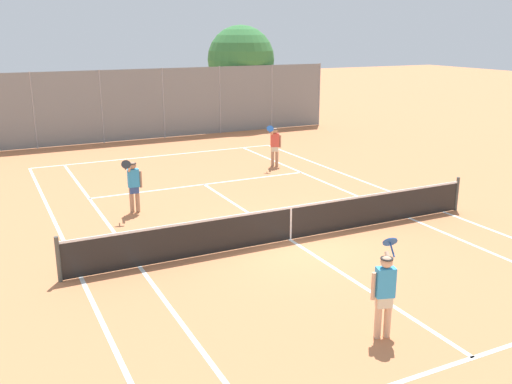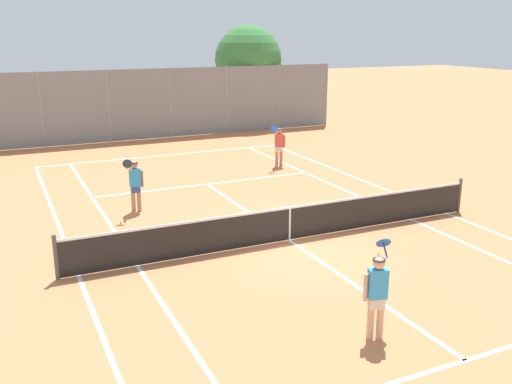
{
  "view_description": "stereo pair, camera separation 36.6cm",
  "coord_description": "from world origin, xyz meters",
  "px_view_note": "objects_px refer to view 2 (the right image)",
  "views": [
    {
      "loc": [
        -7.21,
        -12.52,
        5.45
      ],
      "look_at": [
        -0.29,
        1.5,
        1.0
      ],
      "focal_mm": 40.0,
      "sensor_mm": 36.0,
      "label": 1
    },
    {
      "loc": [
        -6.88,
        -12.68,
        5.45
      ],
      "look_at": [
        -0.29,
        1.5,
        1.0
      ],
      "focal_mm": 40.0,
      "sensor_mm": 36.0,
      "label": 2
    }
  ],
  "objects_px": {
    "player_far_left": "(135,183)",
    "player_far_right": "(279,144)",
    "player_near_side": "(377,292)",
    "tree_behind_left": "(249,61)",
    "tennis_net": "(290,222)"
  },
  "relations": [
    {
      "from": "player_far_left",
      "to": "player_far_right",
      "type": "bearing_deg",
      "value": 27.84
    },
    {
      "from": "player_near_side",
      "to": "player_far_right",
      "type": "relative_size",
      "value": 1.0
    },
    {
      "from": "player_near_side",
      "to": "tree_behind_left",
      "type": "distance_m",
      "value": 24.67
    },
    {
      "from": "player_near_side",
      "to": "player_far_right",
      "type": "distance_m",
      "value": 13.78
    },
    {
      "from": "player_near_side",
      "to": "tree_behind_left",
      "type": "xyz_separation_m",
      "value": [
        7.94,
        23.19,
        2.78
      ]
    },
    {
      "from": "player_near_side",
      "to": "player_far_left",
      "type": "bearing_deg",
      "value": 102.94
    },
    {
      "from": "player_far_right",
      "to": "tree_behind_left",
      "type": "xyz_separation_m",
      "value": [
        3.27,
        10.23,
        2.78
      ]
    },
    {
      "from": "tennis_net",
      "to": "tree_behind_left",
      "type": "relative_size",
      "value": 2.09
    },
    {
      "from": "tennis_net",
      "to": "player_near_side",
      "type": "relative_size",
      "value": 6.76
    },
    {
      "from": "tennis_net",
      "to": "player_far_right",
      "type": "height_order",
      "value": "player_far_right"
    },
    {
      "from": "player_far_left",
      "to": "tennis_net",
      "type": "bearing_deg",
      "value": -53.58
    },
    {
      "from": "player_near_side",
      "to": "tree_behind_left",
      "type": "height_order",
      "value": "tree_behind_left"
    },
    {
      "from": "tennis_net",
      "to": "player_far_left",
      "type": "distance_m",
      "value": 5.28
    },
    {
      "from": "player_far_right",
      "to": "tree_behind_left",
      "type": "distance_m",
      "value": 11.09
    },
    {
      "from": "player_far_left",
      "to": "player_far_right",
      "type": "distance_m",
      "value": 7.71
    }
  ]
}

